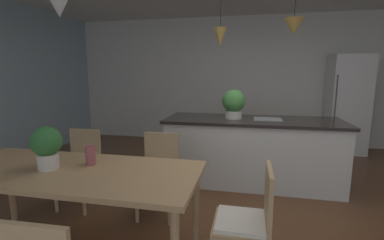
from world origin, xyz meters
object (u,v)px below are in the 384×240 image
Objects in this scene: chair_kitchen_end at (249,220)px; refrigerator at (347,104)px; chair_far_left at (80,165)px; potted_plant_on_table at (47,145)px; kitchen_island at (251,150)px; vase_on_dining_table at (90,155)px; potted_plant_on_island at (234,103)px; dining_table at (71,177)px; chair_far_right at (158,171)px.

refrigerator is (1.81, 3.82, 0.46)m from chair_kitchen_end.
potted_plant_on_table is at bearing -69.85° from chair_far_left.
vase_on_dining_table is at bearing -127.47° from kitchen_island.
potted_plant_on_island is (-0.26, 0.00, 0.65)m from kitchen_island.
dining_table is 12.60× the size of vase_on_dining_table.
potted_plant_on_island is (1.66, 1.08, 0.64)m from chair_far_left.
potted_plant_on_table reaches higher than vase_on_dining_table.
potted_plant_on_table is at bearing -127.57° from chair_far_right.
vase_on_dining_table reaches higher than kitchen_island.
dining_table is 2.26m from potted_plant_on_island.
potted_plant_on_island is at bearing 32.97° from chair_far_left.
vase_on_dining_table reaches higher than chair_far_right.
kitchen_island is at bearing 29.31° from chair_far_left.
refrigerator is 5.13m from potted_plant_on_table.
dining_table is 2.41× the size of chair_far_right.
chair_kitchen_end and chair_far_left have the same top height.
potted_plant_on_table reaches higher than chair_far_left.
chair_far_left is 0.37× the size of kitchen_island.
potted_plant_on_table reaches higher than chair_far_right.
chair_far_right is 0.47× the size of refrigerator.
potted_plant_on_table is at bearing -125.45° from potted_plant_on_island.
potted_plant_on_table reaches higher than dining_table.
potted_plant_on_table is (-1.62, -1.91, 0.49)m from kitchen_island.
kitchen_island is at bearing 49.71° from potted_plant_on_table.
dining_table is 0.22m from vase_on_dining_table.
vase_on_dining_table is at bearing -49.05° from chair_far_left.
chair_kitchen_end is at bearing -115.36° from refrigerator.
refrigerator is at bearing 47.54° from kitchen_island.
potted_plant_on_island reaches higher than dining_table.
refrigerator is 4.68× the size of potted_plant_on_island.
chair_far_left is at bearing -147.03° from potted_plant_on_island.
potted_plant_on_table reaches higher than kitchen_island.
chair_far_right is at bearing 52.43° from potted_plant_on_table.
potted_plant_on_table is at bearing -131.41° from refrigerator.
vase_on_dining_table is (-1.08, -1.75, -0.28)m from potted_plant_on_island.
chair_kitchen_end is at bearing -83.05° from potted_plant_on_island.
dining_table is 0.31m from potted_plant_on_table.
dining_table is at bearing -130.73° from vase_on_dining_table.
potted_plant_on_island is 2.07m from vase_on_dining_table.
vase_on_dining_table reaches higher than chair_far_left.
vase_on_dining_table is (-1.34, -1.75, 0.37)m from kitchen_island.
chair_far_right is (0.47, 0.80, -0.21)m from dining_table.
refrigerator reaches higher than vase_on_dining_table.
refrigerator is 11.18× the size of vase_on_dining_table.
kitchen_island is (1.45, 1.87, -0.22)m from dining_table.
chair_kitchen_end is 1.87m from kitchen_island.
potted_plant_on_table is (-0.17, -0.03, 0.26)m from dining_table.
kitchen_island is at bearing 47.75° from chair_far_right.
potted_plant_on_table is (-3.39, -3.85, 0.02)m from refrigerator.
chair_kitchen_end is 0.47× the size of refrigerator.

